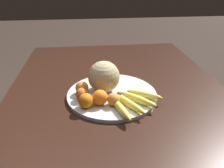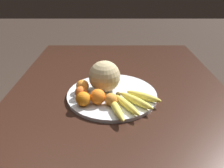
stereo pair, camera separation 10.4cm
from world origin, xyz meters
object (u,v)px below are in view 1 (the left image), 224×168
object	(u,v)px
fruit_bowl	(112,94)
melon	(104,77)
orange_front_right	(82,94)
orange_back_right	(114,99)
orange_front_left	(100,97)
banana_bunch	(133,101)
kitchen_table	(120,113)
orange_back_left	(86,101)
orange_mid_center	(82,88)
produce_tag	(106,94)

from	to	relation	value
fruit_bowl	melon	world-z (taller)	melon
orange_front_right	orange_back_right	size ratio (longest dim) A/B	1.02
orange_front_left	orange_front_right	xyz separation A→B (m)	(0.05, 0.08, -0.01)
banana_bunch	orange_back_right	bearing A→B (deg)	-131.31
orange_front_left	orange_front_right	size ratio (longest dim) A/B	1.19
kitchen_table	banana_bunch	size ratio (longest dim) A/B	6.66
fruit_bowl	orange_front_left	distance (m)	0.12
orange_front_left	orange_front_right	distance (m)	0.09
melon	orange_back_left	bearing A→B (deg)	146.85
orange_front_left	banana_bunch	bearing A→B (deg)	-97.39
melon	orange_front_right	world-z (taller)	melon
orange_mid_center	orange_back_left	world-z (taller)	orange_back_left
kitchen_table	orange_mid_center	distance (m)	0.23
fruit_bowl	orange_back_right	bearing A→B (deg)	177.30
kitchen_table	orange_back_left	size ratio (longest dim) A/B	25.79
kitchen_table	melon	size ratio (longest dim) A/B	10.96
fruit_bowl	melon	distance (m)	0.10
kitchen_table	orange_front_right	size ratio (longest dim) A/B	28.84
kitchen_table	orange_back_left	bearing A→B (deg)	116.22
fruit_bowl	orange_back_right	size ratio (longest dim) A/B	7.62
kitchen_table	orange_back_left	xyz separation A→B (m)	(-0.08, 0.16, 0.13)
kitchen_table	orange_back_right	size ratio (longest dim) A/B	29.38
orange_front_left	orange_back_left	bearing A→B (deg)	105.17
banana_bunch	orange_back_left	bearing A→B (deg)	-128.61
banana_bunch	produce_tag	xyz separation A→B (m)	(0.10, 0.11, -0.02)
melon	orange_front_left	size ratio (longest dim) A/B	2.21
melon	fruit_bowl	bearing A→B (deg)	-127.81
kitchen_table	produce_tag	world-z (taller)	produce_tag
fruit_bowl	orange_back_left	bearing A→B (deg)	130.85
produce_tag	orange_mid_center	bearing A→B (deg)	81.76
melon	orange_front_right	size ratio (longest dim) A/B	2.63
kitchen_table	orange_front_right	xyz separation A→B (m)	(-0.02, 0.18, 0.13)
fruit_bowl	orange_front_right	world-z (taller)	orange_front_right
banana_bunch	orange_front_left	bearing A→B (deg)	-135.47
orange_back_left	orange_front_left	bearing A→B (deg)	-74.83
orange_front_left	produce_tag	world-z (taller)	orange_front_left
banana_bunch	orange_front_right	distance (m)	0.23
orange_front_right	orange_mid_center	xyz separation A→B (m)	(0.06, 0.00, 0.00)
orange_back_left	produce_tag	bearing A→B (deg)	-43.80
orange_mid_center	produce_tag	world-z (taller)	orange_mid_center
orange_front_right	kitchen_table	bearing A→B (deg)	-84.71
orange_front_right	orange_back_left	world-z (taller)	orange_back_left
melon	produce_tag	xyz separation A→B (m)	(-0.04, -0.01, -0.08)
orange_front_left	produce_tag	size ratio (longest dim) A/B	0.74
melon	orange_back_right	xyz separation A→B (m)	(-0.13, -0.03, -0.05)
fruit_bowl	orange_front_right	distance (m)	0.15
orange_front_left	orange_back_right	size ratio (longest dim) A/B	1.21
orange_back_right	produce_tag	bearing A→B (deg)	14.23
orange_front_left	orange_mid_center	size ratio (longest dim) A/B	1.11
kitchen_table	fruit_bowl	bearing A→B (deg)	53.37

